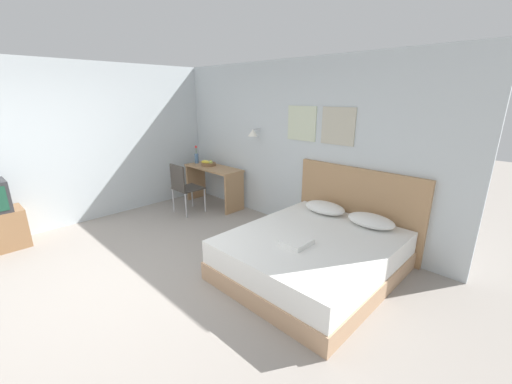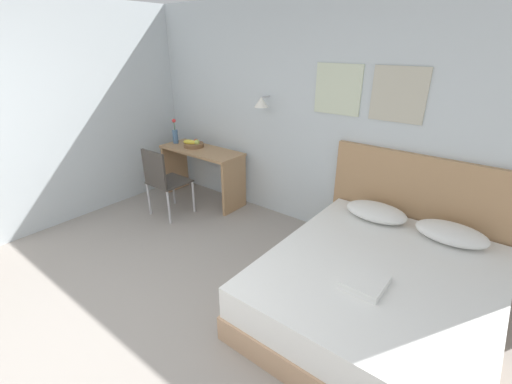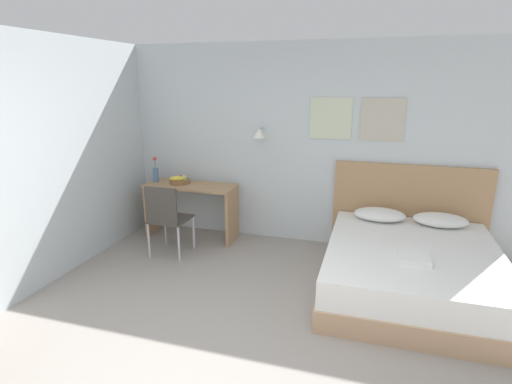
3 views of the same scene
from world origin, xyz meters
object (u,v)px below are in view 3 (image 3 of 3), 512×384
object	(u,v)px
headboard	(408,210)
desk_chair	(166,215)
pillow_right	(440,220)
desk	(191,200)
fruit_bowl	(180,180)
flower_vase	(156,173)
bed	(411,270)
folded_towel_near_foot	(414,257)
pillow_left	(380,214)

from	to	relation	value
headboard	desk_chair	bearing A→B (deg)	-161.11
pillow_right	desk	size ratio (longest dim) A/B	0.48
fruit_bowl	flower_vase	bearing A→B (deg)	-175.98
pillow_right	fruit_bowl	xyz separation A→B (m)	(-3.40, -0.00, 0.24)
bed	desk	world-z (taller)	desk
folded_towel_near_foot	bed	bearing A→B (deg)	86.20
pillow_right	headboard	bearing A→B (deg)	141.80
folded_towel_near_foot	pillow_right	bearing A→B (deg)	71.42
pillow_left	pillow_right	size ratio (longest dim) A/B	1.00
folded_towel_near_foot	fruit_bowl	bearing A→B (deg)	160.29
headboard	folded_towel_near_foot	world-z (taller)	headboard
desk	fruit_bowl	xyz separation A→B (m)	(-0.17, 0.02, 0.27)
pillow_left	headboard	bearing A→B (deg)	38.20
desk	pillow_left	bearing A→B (deg)	0.42
headboard	fruit_bowl	world-z (taller)	headboard
bed	folded_towel_near_foot	world-z (taller)	folded_towel_near_foot
pillow_left	folded_towel_near_foot	xyz separation A→B (m)	(0.32, -1.09, -0.04)
pillow_left	fruit_bowl	size ratio (longest dim) A/B	2.14
folded_towel_near_foot	flower_vase	size ratio (longest dim) A/B	0.87
pillow_right	desk	xyz separation A→B (m)	(-3.23, -0.02, -0.03)
desk	bed	bearing A→B (deg)	-14.83
headboard	flower_vase	size ratio (longest dim) A/B	5.15
pillow_right	flower_vase	xyz separation A→B (m)	(-3.76, -0.03, 0.32)
desk	flower_vase	xyz separation A→B (m)	(-0.53, -0.01, 0.36)
bed	pillow_left	xyz separation A→B (m)	(-0.35, 0.78, 0.33)
bed	flower_vase	distance (m)	3.55
pillow_left	desk_chair	distance (m)	2.64
headboard	pillow_right	size ratio (longest dim) A/B	3.06
desk_chair	pillow_left	bearing A→B (deg)	15.73
desk_chair	flower_vase	bearing A→B (deg)	127.33
fruit_bowl	flower_vase	distance (m)	0.37
headboard	desk_chair	world-z (taller)	headboard
pillow_left	desk	bearing A→B (deg)	-179.58
desk_chair	folded_towel_near_foot	bearing A→B (deg)	-7.39
pillow_right	fruit_bowl	size ratio (longest dim) A/B	2.14
headboard	desk	xyz separation A→B (m)	(-2.88, -0.29, -0.04)
pillow_right	flower_vase	size ratio (longest dim) A/B	1.68
headboard	pillow_left	xyz separation A→B (m)	(-0.35, -0.27, -0.01)
fruit_bowl	flower_vase	world-z (taller)	flower_vase
pillow_left	desk	size ratio (longest dim) A/B	0.48
bed	fruit_bowl	bearing A→B (deg)	165.68
pillow_left	flower_vase	world-z (taller)	flower_vase
fruit_bowl	pillow_left	bearing A→B (deg)	0.05
folded_towel_near_foot	fruit_bowl	world-z (taller)	fruit_bowl
desk	desk_chair	world-z (taller)	desk_chair
headboard	fruit_bowl	xyz separation A→B (m)	(-3.05, -0.27, 0.23)
headboard	desk_chair	size ratio (longest dim) A/B	2.01
folded_towel_near_foot	fruit_bowl	xyz separation A→B (m)	(-3.03, 1.09, 0.28)
folded_towel_near_foot	pillow_left	bearing A→B (deg)	106.63
headboard	desk_chair	distance (m)	3.05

